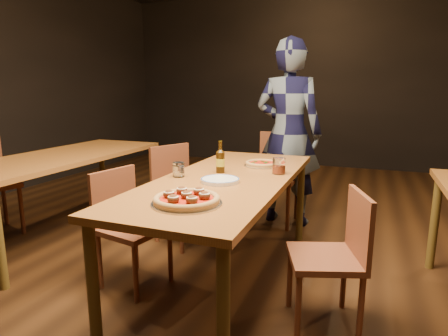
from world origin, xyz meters
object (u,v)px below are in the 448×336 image
(chair_main_sw, at_px, (184,193))
(diner, at_px, (288,133))
(beer_bottle, at_px, (220,162))
(water_glass, at_px, (179,170))
(plate_stack, at_px, (220,180))
(table_left, at_px, (62,162))
(pizza_margherita, at_px, (262,164))
(pizza_meatball, at_px, (187,199))
(table_main, at_px, (227,187))
(chair_end, at_px, (275,177))
(chair_main_nw, at_px, (134,227))
(chair_main_e, at_px, (325,257))
(amber_glass, at_px, (279,166))

(chair_main_sw, relative_size, diner, 0.49)
(beer_bottle, height_order, water_glass, beer_bottle)
(plate_stack, xyz_separation_m, diner, (0.11, 1.53, 0.14))
(chair_main_sw, relative_size, water_glass, 9.09)
(table_left, bearing_deg, pizza_margherita, 4.68)
(pizza_meatball, height_order, plate_stack, pizza_meatball)
(table_main, xyz_separation_m, pizza_meatball, (0.02, -0.64, 0.10))
(table_left, xyz_separation_m, chair_main_sw, (1.11, 0.23, -0.24))
(chair_end, distance_m, pizza_meatball, 1.96)
(water_glass, height_order, diner, diner)
(plate_stack, bearing_deg, chair_end, 89.75)
(table_left, bearing_deg, water_glass, -16.29)
(chair_main_nw, height_order, chair_main_e, chair_main_nw)
(beer_bottle, relative_size, diner, 0.12)
(beer_bottle, bearing_deg, chair_main_e, -25.58)
(plate_stack, height_order, beer_bottle, beer_bottle)
(plate_stack, relative_size, amber_glass, 2.18)
(table_left, distance_m, diner, 2.13)
(pizza_margherita, distance_m, beer_bottle, 0.40)
(chair_end, height_order, diner, diner)
(table_left, distance_m, pizza_margherita, 1.82)
(chair_end, relative_size, amber_glass, 8.49)
(table_main, xyz_separation_m, water_glass, (-0.30, -0.11, 0.12))
(water_glass, bearing_deg, diner, 74.07)
(table_main, relative_size, chair_main_nw, 2.41)
(chair_main_sw, height_order, pizza_meatball, chair_main_sw)
(chair_main_sw, height_order, diner, diner)
(table_left, height_order, water_glass, water_glass)
(chair_main_sw, relative_size, amber_glass, 7.99)
(chair_main_sw, relative_size, chair_end, 0.94)
(chair_main_e, height_order, pizza_meatball, pizza_meatball)
(water_glass, distance_m, amber_glass, 0.68)
(chair_main_nw, relative_size, diner, 0.46)
(table_left, height_order, diner, diner)
(chair_main_sw, bearing_deg, table_left, 125.60)
(pizza_meatball, bearing_deg, chair_main_nw, 147.85)
(table_left, relative_size, chair_main_e, 2.46)
(plate_stack, bearing_deg, chair_main_sw, 131.80)
(chair_end, relative_size, water_glass, 9.66)
(pizza_margherita, height_order, water_glass, water_glass)
(chair_main_e, relative_size, diner, 0.45)
(table_main, bearing_deg, chair_main_e, -20.86)
(pizza_margherita, height_order, plate_stack, pizza_margherita)
(table_main, xyz_separation_m, table_left, (-1.70, 0.30, 0.00))
(table_main, height_order, pizza_margherita, pizza_margherita)
(pizza_meatball, xyz_separation_m, beer_bottle, (-0.11, 0.75, 0.05))
(chair_main_e, relative_size, water_glass, 8.36)
(chair_end, bearing_deg, table_main, -88.84)
(table_main, relative_size, table_left, 1.00)
(amber_glass, bearing_deg, table_left, 177.67)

